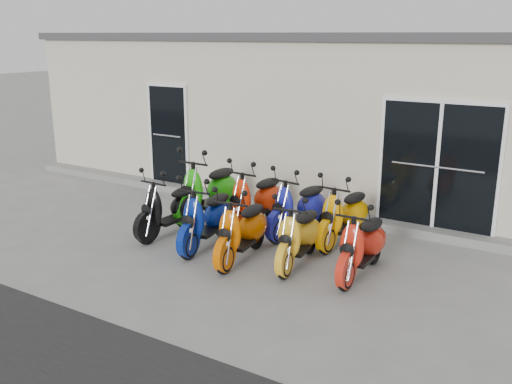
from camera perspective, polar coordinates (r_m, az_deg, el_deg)
ground at (r=9.41m, az=-1.92°, el=-5.24°), size 80.00×80.00×0.00m
building at (r=13.55m, az=10.33°, el=7.94°), size 14.00×6.00×3.20m
roof_cap at (r=13.44m, az=10.68°, el=15.05°), size 14.20×6.20×0.16m
front_step at (r=11.03m, az=3.86°, el=-1.69°), size 14.00×0.40×0.15m
door_left at (r=12.63m, az=-8.73°, el=5.91°), size 1.07×0.08×2.22m
door_right at (r=9.98m, az=17.74°, el=2.79°), size 2.02×0.08×2.22m
scooter_front_black at (r=9.76m, az=-8.58°, el=-0.81°), size 0.69×1.70×1.23m
scooter_front_blue at (r=9.12m, az=-4.95°, el=-1.77°), size 0.84×1.78×1.27m
scooter_front_orange_a at (r=8.56m, az=-1.39°, el=-2.97°), size 0.81×1.74×1.24m
scooter_front_orange_b at (r=8.41m, az=4.33°, el=-3.57°), size 0.77×1.66×1.18m
scooter_front_red at (r=8.14m, az=10.62°, el=-4.35°), size 0.60×1.64×1.21m
scooter_back_green at (r=10.49m, az=-4.79°, el=0.99°), size 0.70×1.93×1.42m
scooter_back_red at (r=10.04m, az=-0.03°, el=0.04°), size 0.75×1.80×1.31m
scooter_back_blue at (r=9.68m, az=4.31°, el=-0.75°), size 0.87×1.78×1.26m
scooter_back_yellow at (r=9.34m, az=8.85°, el=-1.49°), size 0.73×1.74×1.26m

